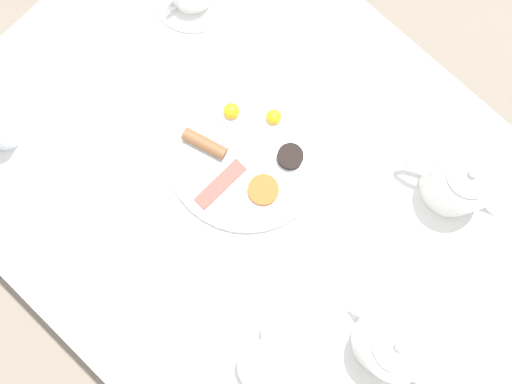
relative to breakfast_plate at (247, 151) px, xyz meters
name	(u,v)px	position (x,y,z in m)	size (l,w,h in m)	color
ground_plane	(256,236)	(-0.05, -0.07, -0.78)	(8.00, 8.00, 0.00)	gray
table	(256,200)	(-0.05, -0.07, -0.09)	(0.86, 1.16, 0.78)	white
breakfast_plate	(247,151)	(0.00, 0.00, 0.00)	(0.31, 0.31, 0.04)	white
teapot_near	(460,180)	(0.21, -0.32, 0.05)	(0.12, 0.20, 0.13)	white
teapot_far	(391,344)	(-0.08, -0.42, 0.05)	(0.12, 0.21, 0.13)	white
teacup_with_saucer_right	(262,364)	(-0.26, -0.29, 0.02)	(0.16, 0.16, 0.06)	white
knife_by_plate	(115,67)	(-0.06, 0.30, -0.01)	(0.05, 0.20, 0.00)	silver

